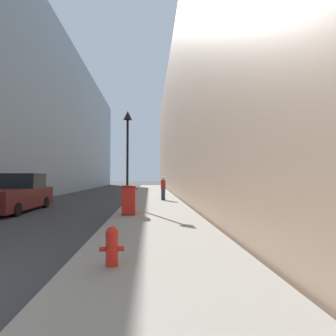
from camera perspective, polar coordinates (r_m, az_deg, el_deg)
sidewalk_right at (r=21.52m, az=-3.26°, el=-6.58°), size 3.84×60.00×0.16m
building_left_glass at (r=33.64m, az=-30.56°, el=9.89°), size 12.00×60.00×17.10m
building_right_stone at (r=31.23m, az=11.67°, el=9.75°), size 12.00×60.00×16.22m
fire_hydrant at (r=5.32m, az=-12.10°, el=-16.09°), size 0.48×0.36×0.75m
trash_bin at (r=11.97m, az=-8.50°, el=-6.83°), size 0.60×0.69×1.29m
lamppost at (r=15.24m, az=-8.80°, el=6.25°), size 0.50×0.50×5.46m
pickup_truck at (r=16.28m, az=-30.18°, el=-5.14°), size 2.12×5.46×2.03m
pedestrian_on_sidewalk at (r=18.92m, az=-1.06°, el=-4.49°), size 0.33×0.22×1.65m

